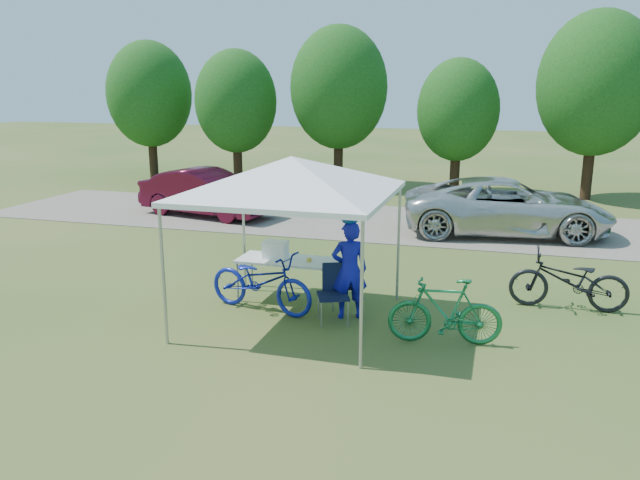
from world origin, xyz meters
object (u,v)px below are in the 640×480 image
at_px(cyclist, 349,270).
at_px(bike_blue, 261,281).
at_px(minivan, 507,206).
at_px(sedan, 207,193).
at_px(bike_green, 445,311).
at_px(bike_dark, 569,281).
at_px(folding_chair, 335,287).
at_px(folding_table, 290,262).
at_px(cooler, 275,249).

relative_size(cyclist, bike_blue, 0.82).
relative_size(cyclist, minivan, 0.31).
distance_m(minivan, sedan, 8.63).
bearing_deg(cyclist, bike_green, 136.23).
xyz_separation_m(bike_green, bike_dark, (1.92, 2.12, 0.01)).
relative_size(folding_chair, minivan, 0.18).
relative_size(folding_chair, sedan, 0.23).
bearing_deg(folding_chair, minivan, 46.73).
bearing_deg(folding_table, bike_green, -22.78).
distance_m(folding_table, cooler, 0.34).
xyz_separation_m(cyclist, bike_blue, (-1.54, -0.11, -0.30)).
xyz_separation_m(cooler, bike_blue, (-0.02, -0.66, -0.40)).
bearing_deg(bike_blue, minivan, -17.10).
height_order(cooler, bike_dark, cooler).
relative_size(folding_table, cooler, 4.27).
height_order(bike_blue, minivan, minivan).
bearing_deg(sedan, folding_chair, -128.62).
bearing_deg(cyclist, cooler, -41.91).
bearing_deg(bike_dark, cooler, -80.46).
bearing_deg(bike_blue, folding_table, -12.24).
bearing_deg(bike_green, sedan, -143.85).
distance_m(folding_chair, bike_dark, 4.11).
height_order(cooler, cyclist, cyclist).
distance_m(bike_green, bike_dark, 2.86).
bearing_deg(sedan, bike_dark, -107.93).
height_order(cyclist, bike_green, cyclist).
relative_size(bike_dark, minivan, 0.37).
height_order(folding_table, folding_chair, folding_chair).
height_order(folding_chair, bike_green, bike_green).
bearing_deg(folding_table, bike_dark, 10.79).
height_order(cyclist, sedan, cyclist).
bearing_deg(cyclist, bike_dark, -179.58).
bearing_deg(bike_dark, folding_table, -79.89).
bearing_deg(minivan, cyclist, 153.00).
distance_m(cyclist, sedan, 9.37).
relative_size(folding_table, cyclist, 1.13).
bearing_deg(minivan, bike_dark, -176.81).
bearing_deg(folding_chair, bike_dark, 0.79).
bearing_deg(sedan, cyclist, -126.96).
xyz_separation_m(folding_chair, bike_blue, (-1.34, 0.07, -0.04)).
height_order(folding_chair, bike_blue, bike_blue).
relative_size(bike_green, bike_dark, 0.86).
bearing_deg(cyclist, folding_table, -45.92).
distance_m(bike_green, minivan, 7.79).
bearing_deg(bike_blue, bike_green, -87.56).
bearing_deg(folding_chair, bike_blue, 153.92).
bearing_deg(cooler, folding_table, -0.00).
distance_m(folding_chair, cyclist, 0.38).
bearing_deg(bike_green, folding_table, -121.74).
bearing_deg(folding_table, minivan, 60.24).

